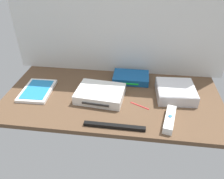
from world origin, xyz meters
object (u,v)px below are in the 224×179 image
object	(u,v)px
game_console	(100,94)
sensor_bar	(114,126)
network_router	(131,78)
stylus_pen	(140,105)
mini_computer	(175,91)
game_case	(37,90)
remote_wand	(170,119)

from	to	relation	value
game_console	sensor_bar	size ratio (longest dim) A/B	0.93
network_router	stylus_pen	distance (cm)	21.61
mini_computer	sensor_bar	bearing A→B (deg)	-136.08
game_console	sensor_bar	world-z (taller)	game_console
game_console	sensor_bar	bearing A→B (deg)	-59.74
game_console	network_router	size ratio (longest dim) A/B	1.24
mini_computer	network_router	distance (cm)	23.96
game_console	mini_computer	world-z (taller)	mini_computer
game_case	network_router	world-z (taller)	network_router
network_router	stylus_pen	size ratio (longest dim) A/B	2.00
game_console	network_router	world-z (taller)	game_console
network_router	remote_wand	size ratio (longest dim) A/B	1.18
game_case	stylus_pen	distance (cm)	49.02
stylus_pen	network_router	bearing A→B (deg)	103.74
game_case	stylus_pen	xyz separation A→B (cm)	(48.79, -4.72, -0.41)
game_case	remote_wand	world-z (taller)	remote_wand
game_console	remote_wand	world-z (taller)	game_console
mini_computer	sensor_bar	world-z (taller)	mini_computer
game_console	sensor_bar	distance (cm)	20.70
game_console	stylus_pen	distance (cm)	18.62
mini_computer	sensor_bar	size ratio (longest dim) A/B	0.75
game_case	network_router	size ratio (longest dim) A/B	1.08
game_case	game_console	bearing A→B (deg)	-3.23
game_console	mini_computer	xyz separation A→B (cm)	(34.07, 5.67, 0.44)
game_console	network_router	bearing A→B (deg)	57.84
game_console	remote_wand	bearing A→B (deg)	-18.06
mini_computer	network_router	bearing A→B (deg)	151.65
game_case	stylus_pen	size ratio (longest dim) A/B	2.16
sensor_bar	stylus_pen	size ratio (longest dim) A/B	2.67
network_router	remote_wand	distance (cm)	34.42
game_case	remote_wand	xyz separation A→B (cm)	(60.68, -13.70, 0.75)
game_console	mini_computer	distance (cm)	34.54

